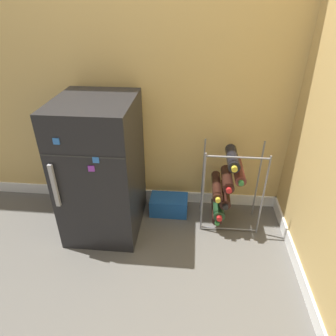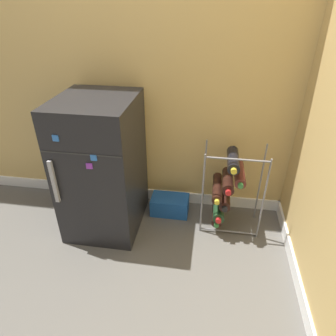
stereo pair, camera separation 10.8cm
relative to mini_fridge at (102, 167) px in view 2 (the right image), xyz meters
name	(u,v)px [view 2 (the right image)]	position (x,y,z in m)	size (l,w,h in m)	color
ground_plane	(145,245)	(0.32, -0.21, -0.47)	(14.00, 14.00, 0.00)	#56544F
wall_back	(157,38)	(0.32, 0.36, 0.77)	(6.92, 0.07, 2.50)	tan
mini_fridge	(102,167)	(0.00, 0.00, 0.00)	(0.49, 0.58, 0.95)	black
wine_rack	(225,189)	(0.84, 0.10, -0.16)	(0.41, 0.33, 0.63)	slate
soda_box	(170,205)	(0.44, 0.17, -0.40)	(0.29, 0.17, 0.14)	#194C9E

